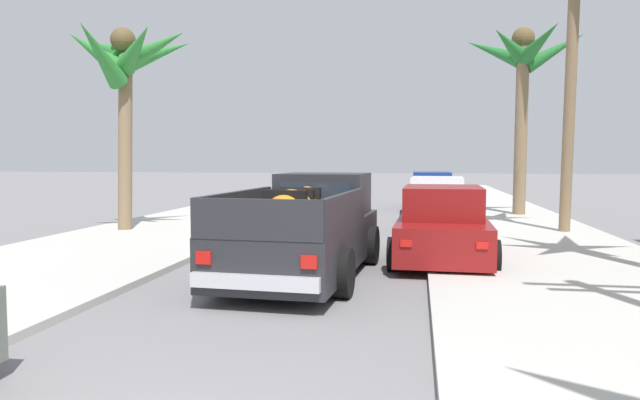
{
  "coord_description": "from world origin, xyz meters",
  "views": [
    {
      "loc": [
        2.15,
        -2.96,
        2.11
      ],
      "look_at": [
        0.07,
        9.57,
        1.2
      ],
      "focal_mm": 32.97,
      "sensor_mm": 36.0,
      "label": 1
    }
  ],
  "objects_px": {
    "car_left_near": "(437,204)",
    "car_left_mid": "(431,192)",
    "palm_tree_left_back": "(524,67)",
    "car_right_mid": "(442,226)",
    "pickup_truck": "(306,230)",
    "palm_tree_left_fore": "(127,64)"
  },
  "relations": [
    {
      "from": "pickup_truck",
      "to": "palm_tree_left_back",
      "type": "xyz_separation_m",
      "value": [
        5.57,
        11.21,
        4.45
      ]
    },
    {
      "from": "palm_tree_left_fore",
      "to": "pickup_truck",
      "type": "bearing_deg",
      "value": -39.78
    },
    {
      "from": "car_left_mid",
      "to": "palm_tree_left_back",
      "type": "height_order",
      "value": "palm_tree_left_back"
    },
    {
      "from": "pickup_truck",
      "to": "car_left_near",
      "type": "bearing_deg",
      "value": 71.69
    },
    {
      "from": "car_right_mid",
      "to": "palm_tree_left_back",
      "type": "relative_size",
      "value": 0.65
    },
    {
      "from": "palm_tree_left_fore",
      "to": "car_left_mid",
      "type": "bearing_deg",
      "value": 47.85
    },
    {
      "from": "pickup_truck",
      "to": "car_left_near",
      "type": "xyz_separation_m",
      "value": [
        2.57,
        7.76,
        -0.1
      ]
    },
    {
      "from": "pickup_truck",
      "to": "car_left_mid",
      "type": "xyz_separation_m",
      "value": [
        2.55,
        14.41,
        -0.1
      ]
    },
    {
      "from": "palm_tree_left_fore",
      "to": "palm_tree_left_back",
      "type": "bearing_deg",
      "value": 28.33
    },
    {
      "from": "car_left_mid",
      "to": "car_right_mid",
      "type": "xyz_separation_m",
      "value": [
        -0.07,
        -12.55,
        0.0
      ]
    },
    {
      "from": "pickup_truck",
      "to": "car_right_mid",
      "type": "distance_m",
      "value": 3.1
    },
    {
      "from": "pickup_truck",
      "to": "palm_tree_left_back",
      "type": "bearing_deg",
      "value": 63.58
    },
    {
      "from": "car_left_near",
      "to": "car_left_mid",
      "type": "height_order",
      "value": "same"
    },
    {
      "from": "car_left_mid",
      "to": "palm_tree_left_back",
      "type": "relative_size",
      "value": 0.64
    },
    {
      "from": "car_left_near",
      "to": "car_left_mid",
      "type": "distance_m",
      "value": 6.66
    },
    {
      "from": "car_right_mid",
      "to": "palm_tree_left_back",
      "type": "xyz_separation_m",
      "value": [
        3.09,
        9.35,
        4.55
      ]
    },
    {
      "from": "palm_tree_left_back",
      "to": "pickup_truck",
      "type": "bearing_deg",
      "value": -116.42
    },
    {
      "from": "pickup_truck",
      "to": "palm_tree_left_fore",
      "type": "bearing_deg",
      "value": 140.22
    },
    {
      "from": "pickup_truck",
      "to": "palm_tree_left_fore",
      "type": "height_order",
      "value": "palm_tree_left_fore"
    },
    {
      "from": "pickup_truck",
      "to": "palm_tree_left_back",
      "type": "height_order",
      "value": "palm_tree_left_back"
    },
    {
      "from": "pickup_truck",
      "to": "palm_tree_left_fore",
      "type": "distance_m",
      "value": 8.7
    },
    {
      "from": "car_left_near",
      "to": "palm_tree_left_fore",
      "type": "distance_m",
      "value": 9.83
    }
  ]
}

